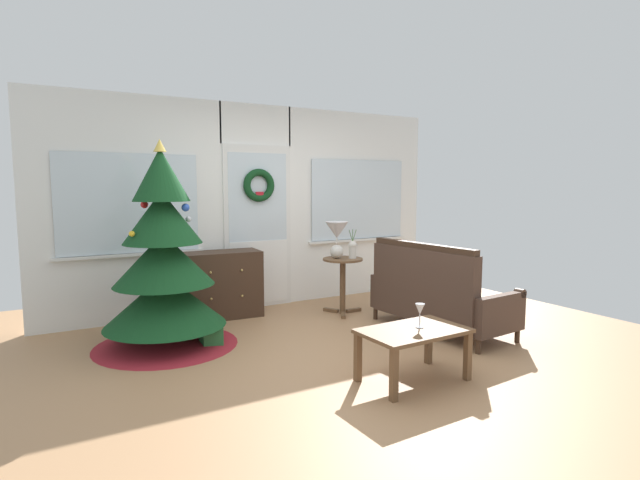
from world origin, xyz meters
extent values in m
plane|color=#AD7F56|center=(0.00, 0.00, 0.00)|extent=(6.76, 6.76, 0.00)
cube|color=white|center=(-1.52, 2.09, 1.27)|extent=(2.15, 0.08, 2.55)
cube|color=white|center=(1.52, 2.09, 1.27)|extent=(2.15, 0.08, 2.55)
cube|color=white|center=(0.00, 2.09, 2.30)|extent=(0.94, 0.08, 0.50)
cube|color=silver|center=(0.00, 2.05, 1.02)|extent=(0.90, 0.05, 2.05)
cube|color=white|center=(0.00, 2.03, 0.45)|extent=(0.78, 0.02, 0.80)
cube|color=silver|center=(0.00, 2.03, 1.40)|extent=(0.78, 0.01, 1.10)
cube|color=silver|center=(-1.52, 2.03, 1.35)|extent=(1.50, 0.01, 1.10)
cube|color=silver|center=(1.52, 2.03, 1.35)|extent=(1.50, 0.01, 1.10)
cube|color=silver|center=(-1.52, 2.02, 0.78)|extent=(1.59, 0.06, 0.03)
cube|color=silver|center=(1.52, 2.02, 0.78)|extent=(1.59, 0.06, 0.03)
torus|color=#123B1B|center=(0.00, 1.99, 1.55)|extent=(0.41, 0.09, 0.41)
cube|color=red|center=(0.00, 1.97, 1.42)|extent=(0.10, 0.02, 0.10)
cylinder|color=#4C331E|center=(-1.39, 1.04, 0.13)|extent=(0.10, 0.10, 0.26)
cone|color=maroon|center=(-1.39, 1.04, 0.05)|extent=(1.37, 1.37, 0.10)
cone|color=#14421E|center=(-1.39, 1.04, 0.45)|extent=(1.16, 1.16, 0.50)
cone|color=#14421E|center=(-1.39, 1.04, 0.85)|extent=(0.95, 0.95, 0.50)
cone|color=#14421E|center=(-1.39, 1.04, 1.25)|extent=(0.74, 0.74, 0.50)
cone|color=#14421E|center=(-1.39, 1.04, 1.65)|extent=(0.53, 0.53, 0.50)
cone|color=#E0BC4C|center=(-1.39, 1.04, 1.92)|extent=(0.12, 0.12, 0.12)
sphere|color=red|center=(-1.51, 1.28, 1.36)|extent=(0.07, 0.07, 0.07)
sphere|color=gold|center=(-1.69, 0.91, 1.12)|extent=(0.05, 0.05, 0.05)
sphere|color=silver|center=(-1.11, 1.16, 1.22)|extent=(0.06, 0.06, 0.06)
sphere|color=#264CB2|center=(-1.21, 0.89, 1.34)|extent=(0.07, 0.07, 0.07)
sphere|color=red|center=(-1.32, 1.43, 0.90)|extent=(0.07, 0.07, 0.07)
sphere|color=gold|center=(-1.06, 1.29, 0.62)|extent=(0.06, 0.06, 0.06)
cube|color=#3D281C|center=(-0.57, 1.79, 0.39)|extent=(0.93, 0.48, 0.78)
sphere|color=tan|center=(-0.77, 1.58, 0.58)|extent=(0.03, 0.03, 0.03)
sphere|color=tan|center=(-0.41, 1.56, 0.58)|extent=(0.03, 0.03, 0.03)
sphere|color=tan|center=(-0.77, 1.58, 0.28)|extent=(0.03, 0.03, 0.03)
sphere|color=tan|center=(-0.41, 1.56, 0.28)|extent=(0.03, 0.03, 0.03)
cylinder|color=#3D281C|center=(1.65, -0.59, 0.07)|extent=(0.05, 0.05, 0.14)
cylinder|color=#3D281C|center=(1.54, 0.85, 0.07)|extent=(0.05, 0.05, 0.14)
cylinder|color=#3D281C|center=(1.05, -0.64, 0.07)|extent=(0.05, 0.05, 0.14)
cylinder|color=#3D281C|center=(0.94, 0.80, 0.07)|extent=(0.05, 0.05, 0.14)
cube|color=#473328|center=(1.29, 0.10, 0.21)|extent=(0.83, 1.44, 0.14)
cube|color=#473328|center=(0.99, 0.08, 0.59)|extent=(0.23, 1.39, 0.62)
cube|color=#3D281C|center=(0.99, 0.08, 0.93)|extent=(0.19, 1.36, 0.06)
cube|color=#473328|center=(1.35, -0.63, 0.33)|extent=(0.67, 0.14, 0.38)
cylinder|color=#3D281C|center=(1.64, -0.61, 0.50)|extent=(0.10, 0.10, 0.09)
cube|color=#473328|center=(1.24, 0.84, 0.33)|extent=(0.67, 0.14, 0.38)
cylinder|color=#3D281C|center=(1.53, 0.86, 0.50)|extent=(0.10, 0.10, 0.09)
cylinder|color=brown|center=(0.74, 1.21, 0.67)|extent=(0.48, 0.48, 0.02)
cylinder|color=brown|center=(0.74, 1.21, 0.33)|extent=(0.07, 0.07, 0.65)
cube|color=brown|center=(0.90, 1.21, 0.02)|extent=(0.20, 0.05, 0.04)
cube|color=brown|center=(0.66, 1.35, 0.02)|extent=(0.14, 0.20, 0.04)
cube|color=brown|center=(0.66, 1.07, 0.02)|extent=(0.14, 0.20, 0.04)
sphere|color=silver|center=(0.68, 1.25, 0.76)|extent=(0.16, 0.16, 0.16)
cylinder|color=silver|center=(0.68, 1.25, 0.89)|extent=(0.02, 0.02, 0.06)
cone|color=silver|center=(0.68, 1.25, 1.02)|extent=(0.28, 0.28, 0.20)
cylinder|color=beige|center=(0.84, 1.15, 0.76)|extent=(0.09, 0.09, 0.16)
sphere|color=beige|center=(0.84, 1.15, 0.84)|extent=(0.10, 0.10, 0.10)
cylinder|color=#4C7042|center=(0.82, 1.15, 0.94)|extent=(0.07, 0.01, 0.17)
cylinder|color=#4C7042|center=(0.84, 1.15, 0.94)|extent=(0.01, 0.01, 0.18)
cylinder|color=#4C7042|center=(0.86, 1.15, 0.94)|extent=(0.07, 0.01, 0.17)
cube|color=brown|center=(0.11, -0.83, 0.41)|extent=(0.86, 0.55, 0.03)
cube|color=brown|center=(-0.26, -1.06, 0.20)|extent=(0.05, 0.05, 0.39)
cube|color=brown|center=(0.50, -1.04, 0.20)|extent=(0.05, 0.05, 0.39)
cube|color=brown|center=(-0.28, -0.62, 0.20)|extent=(0.05, 0.05, 0.39)
cube|color=brown|center=(0.48, -0.60, 0.20)|extent=(0.05, 0.05, 0.39)
cylinder|color=silver|center=(0.18, -0.82, 0.42)|extent=(0.06, 0.06, 0.01)
cylinder|color=silver|center=(0.18, -0.82, 0.48)|extent=(0.01, 0.01, 0.10)
cone|color=silver|center=(0.18, -0.82, 0.57)|extent=(0.08, 0.08, 0.09)
cube|color=#266633|center=(-1.02, 0.79, 0.10)|extent=(0.19, 0.18, 0.19)
camera|label=1|loc=(-2.43, -3.77, 1.55)|focal=27.89mm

